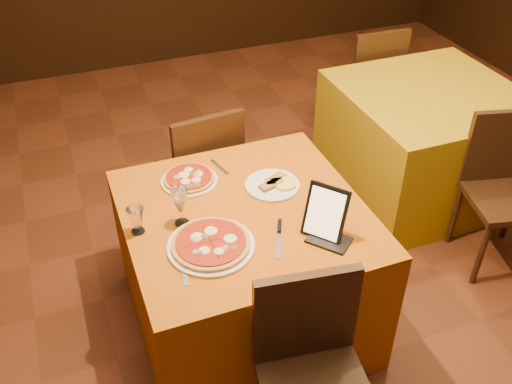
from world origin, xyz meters
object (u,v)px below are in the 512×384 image
object	(u,v)px
tablet	(325,213)
wine_glass	(180,207)
main_table	(245,269)
chair_side_far	(364,80)
pizza_near	(211,245)
pizza_far	(189,179)
chair_main_far	(199,170)
side_table	(424,142)
chair_side_near	(507,199)
water_glass	(136,220)

from	to	relation	value
tablet	wine_glass	bearing A→B (deg)	-157.74
main_table	chair_side_far	size ratio (longest dim) A/B	1.21
pizza_near	wine_glass	size ratio (longest dim) A/B	1.98
pizza_near	pizza_far	distance (m)	0.50
chair_main_far	tablet	world-z (taller)	tablet
side_table	tablet	world-z (taller)	tablet
main_table	pizza_far	world-z (taller)	pizza_far
side_table	wine_glass	xyz separation A→B (m)	(-1.83, -0.69, 0.47)
main_table	pizza_near	distance (m)	0.48
chair_side_far	pizza_far	xyz separation A→B (m)	(-1.71, -1.22, 0.31)
chair_side_near	tablet	bearing A→B (deg)	-157.32
pizza_far	main_table	bearing A→B (deg)	-60.78
side_table	chair_side_near	bearing A→B (deg)	-90.00
pizza_near	pizza_far	size ratio (longest dim) A/B	1.34
chair_side_near	water_glass	world-z (taller)	chair_side_near
water_glass	main_table	bearing A→B (deg)	-3.53
chair_main_far	pizza_near	bearing A→B (deg)	71.07
wine_glass	tablet	size ratio (longest dim) A/B	0.78
side_table	tablet	bearing A→B (deg)	-142.17
chair_side_near	chair_side_far	xyz separation A→B (m)	(0.00, 1.61, 0.00)
chair_main_far	chair_side_near	bearing A→B (deg)	143.35
pizza_far	tablet	bearing A→B (deg)	-52.97
pizza_far	side_table	bearing A→B (deg)	12.96
chair_side_far	tablet	distance (m)	2.25
main_table	chair_side_near	size ratio (longest dim) A/B	1.21
main_table	chair_side_near	xyz separation A→B (m)	(1.54, -0.08, 0.08)
chair_side_near	wine_glass	size ratio (longest dim) A/B	4.79
pizza_near	main_table	bearing A→B (deg)	39.98
chair_main_far	side_table	bearing A→B (deg)	169.51
chair_main_far	chair_side_near	xyz separation A→B (m)	(1.54, -0.89, 0.00)
pizza_near	tablet	world-z (taller)	tablet
pizza_far	chair_side_far	bearing A→B (deg)	35.35
pizza_near	wine_glass	xyz separation A→B (m)	(-0.07, 0.20, 0.08)
pizza_near	wine_glass	world-z (taller)	wine_glass
wine_glass	main_table	bearing A→B (deg)	-3.39
main_table	water_glass	bearing A→B (deg)	176.47
pizza_far	chair_side_near	bearing A→B (deg)	-12.86
side_table	chair_main_far	bearing A→B (deg)	176.08
chair_side_far	water_glass	distance (m)	2.55
chair_main_far	main_table	bearing A→B (deg)	83.44
main_table	tablet	bearing A→B (deg)	-45.70
chair_side_far	pizza_near	distance (m)	2.47
chair_main_far	pizza_far	xyz separation A→B (m)	(-0.18, -0.50, 0.31)
pizza_near	wine_glass	distance (m)	0.23
water_glass	tablet	world-z (taller)	tablet
water_glass	tablet	distance (m)	0.82
chair_main_far	pizza_near	distance (m)	1.07
chair_side_far	tablet	world-z (taller)	tablet
side_table	wine_glass	world-z (taller)	wine_glass
chair_side_near	chair_main_far	bearing A→B (deg)	163.67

